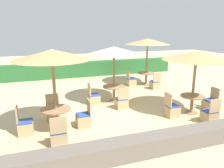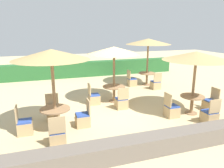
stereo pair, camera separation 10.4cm
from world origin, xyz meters
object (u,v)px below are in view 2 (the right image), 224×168
at_px(parasol_back_right, 148,42).
at_px(parasol_center, 114,51).
at_px(patio_chair_center_west, 94,98).
at_px(round_table_center, 114,90).
at_px(patio_chair_front_right_south, 210,116).
at_px(patio_chair_front_right_west, 171,110).
at_px(patio_chair_front_left_east, 83,119).
at_px(round_table_front_left, 55,114).
at_px(parasol_front_right, 196,56).
at_px(patio_chair_front_right_east, 210,104).
at_px(parasol_front_left, 51,55).
at_px(patio_chair_front_left_north, 53,113).
at_px(round_table_back_right, 147,76).
at_px(patio_chair_front_left_south, 57,136).
at_px(round_table_front_right, 192,100).
at_px(patio_chair_back_right_south, 156,84).
at_px(patio_chair_center_south, 121,102).
at_px(patio_chair_back_right_west, 132,81).
at_px(patio_chair_front_left_west, 24,126).

bearing_deg(parasol_back_right, parasol_center, -141.40).
bearing_deg(parasol_center, patio_chair_center_west, -176.51).
bearing_deg(parasol_back_right, round_table_center, -141.40).
xyz_separation_m(patio_chair_front_right_south, patio_chair_front_right_west, (-0.96, 0.91, 0.00)).
xyz_separation_m(patio_chair_front_left_east, patio_chair_front_right_west, (3.32, -0.25, 0.00)).
distance_m(round_table_center, round_table_front_left, 3.47).
xyz_separation_m(round_table_center, patio_chair_front_right_south, (2.45, -3.27, -0.30)).
bearing_deg(round_table_center, parasol_front_right, -43.72).
bearing_deg(round_table_center, patio_chair_front_right_east, -34.00).
bearing_deg(parasol_center, round_table_center, 45.00).
height_order(parasol_front_left, parasol_front_right, parasol_front_left).
relative_size(patio_chair_front_left_north, round_table_back_right, 0.93).
relative_size(round_table_center, patio_chair_front_right_east, 1.09).
bearing_deg(parasol_front_right, patio_chair_front_left_south, -171.35).
relative_size(round_table_front_left, round_table_front_right, 1.05).
xyz_separation_m(parasol_center, patio_chair_back_right_south, (2.85, 1.26, -2.05)).
height_order(parasol_center, patio_chair_front_right_west, parasol_center).
bearing_deg(parasol_front_left, round_table_front_right, -1.98).
xyz_separation_m(round_table_center, round_table_front_left, (-2.74, -2.14, 0.01)).
height_order(patio_chair_center_west, parasol_front_left, parasol_front_left).
height_order(patio_chair_front_left_east, parasol_front_right, parasol_front_right).
relative_size(patio_chair_center_south, parasol_back_right, 0.35).
height_order(patio_chair_front_left_east, patio_chair_back_right_west, same).
xyz_separation_m(parasol_center, patio_chair_front_right_east, (3.37, -2.28, -2.05)).
bearing_deg(patio_chair_front_left_north, patio_chair_front_right_east, 170.09).
xyz_separation_m(parasol_front_right, parasol_back_right, (0.37, 4.55, 0.25)).
height_order(patio_chair_front_left_south, patio_chair_front_right_south, same).
relative_size(round_table_center, round_table_back_right, 1.01).
bearing_deg(round_table_back_right, parasol_center, -141.40).
bearing_deg(patio_chair_center_west, patio_chair_back_right_west, 129.76).
bearing_deg(parasol_front_left, patio_chair_back_right_south, 31.37).
bearing_deg(round_table_front_left, round_table_back_right, 38.31).
xyz_separation_m(patio_chair_front_left_north, parasol_front_right, (5.20, -1.12, 2.00)).
relative_size(patio_chair_center_west, patio_chair_front_left_north, 1.00).
distance_m(patio_chair_center_south, patio_chair_front_right_east, 3.62).
height_order(round_table_front_left, patio_chair_back_right_south, patio_chair_back_right_south).
relative_size(patio_chair_front_right_south, parasol_back_right, 0.35).
xyz_separation_m(patio_chair_front_left_north, patio_chair_back_right_west, (4.63, 3.49, 0.00)).
height_order(patio_chair_front_left_north, parasol_front_right, parasol_front_right).
distance_m(patio_chair_front_left_west, patio_chair_back_right_west, 7.07).
bearing_deg(patio_chair_front_left_north, patio_chair_center_west, -147.80).
xyz_separation_m(round_table_front_right, patio_chair_front_right_south, (0.03, -0.95, -0.27)).
bearing_deg(patio_chair_center_south, parasol_front_left, -156.47).
relative_size(patio_chair_front_left_east, patio_chair_front_right_south, 1.00).
xyz_separation_m(patio_chair_center_west, patio_chair_front_right_west, (2.44, -2.30, 0.00)).
bearing_deg(parasol_front_right, patio_chair_front_left_west, 177.83).
xyz_separation_m(round_table_center, patio_chair_back_right_west, (1.86, 2.28, -0.30)).
distance_m(patio_chair_front_left_south, patio_chair_front_left_north, 1.91).
xyz_separation_m(patio_chair_front_right_east, patio_chair_back_right_west, (-1.51, 4.56, 0.00)).
bearing_deg(round_table_center, patio_chair_front_left_east, -130.87).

